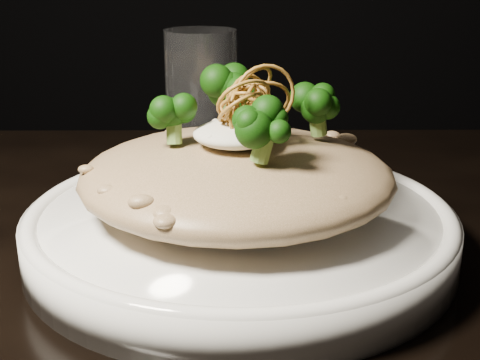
% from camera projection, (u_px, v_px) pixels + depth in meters
% --- Properties ---
extents(plate, '(0.31, 0.31, 0.03)m').
position_uv_depth(plate, '(240.00, 230.00, 0.49)').
color(plate, white).
rests_on(plate, table).
extents(risotto, '(0.23, 0.23, 0.05)m').
position_uv_depth(risotto, '(237.00, 176.00, 0.48)').
color(risotto, brown).
rests_on(risotto, plate).
extents(broccoli, '(0.14, 0.14, 0.05)m').
position_uv_depth(broccoli, '(242.00, 107.00, 0.46)').
color(broccoli, black).
rests_on(broccoli, risotto).
extents(cheese, '(0.06, 0.06, 0.02)m').
position_uv_depth(cheese, '(236.00, 134.00, 0.46)').
color(cheese, silver).
rests_on(cheese, risotto).
extents(shallots, '(0.05, 0.05, 0.03)m').
position_uv_depth(shallots, '(247.00, 95.00, 0.46)').
color(shallots, brown).
rests_on(shallots, cheese).
extents(drinking_glass, '(0.10, 0.10, 0.13)m').
position_uv_depth(drinking_glass, '(201.00, 94.00, 0.71)').
color(drinking_glass, white).
rests_on(drinking_glass, table).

